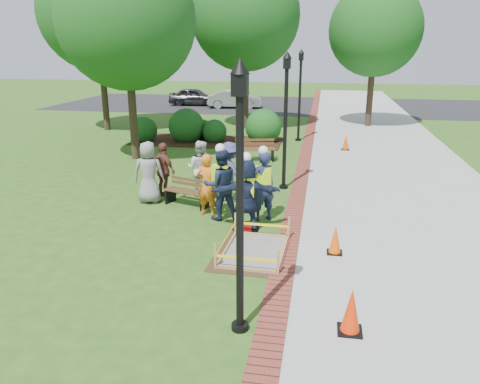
% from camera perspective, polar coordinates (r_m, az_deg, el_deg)
% --- Properties ---
extents(ground, '(100.00, 100.00, 0.00)m').
position_cam_1_polar(ground, '(10.74, -3.78, -6.86)').
color(ground, '#285116').
rests_on(ground, ground).
extents(sidewalk, '(6.00, 60.00, 0.02)m').
position_cam_1_polar(sidewalk, '(20.15, 17.31, 4.04)').
color(sidewalk, '#9E9E99').
rests_on(sidewalk, ground).
extents(brick_edging, '(0.50, 60.00, 0.03)m').
position_cam_1_polar(brick_edging, '(19.99, 8.02, 4.58)').
color(brick_edging, maroon).
rests_on(brick_edging, ground).
extents(mulch_bed, '(7.00, 3.00, 0.05)m').
position_cam_1_polar(mulch_bed, '(22.59, -3.94, 6.20)').
color(mulch_bed, '#381E0F').
rests_on(mulch_bed, ground).
extents(parking_lot, '(36.00, 12.00, 0.01)m').
position_cam_1_polar(parking_lot, '(36.83, 6.42, 10.48)').
color(parking_lot, black).
rests_on(parking_lot, ground).
extents(wet_concrete_pad, '(1.78, 2.36, 0.55)m').
position_cam_1_polar(wet_concrete_pad, '(10.42, 1.81, -6.21)').
color(wet_concrete_pad, '#47331E').
rests_on(wet_concrete_pad, ground).
extents(bench_near, '(1.47, 0.89, 0.76)m').
position_cam_1_polar(bench_near, '(13.48, -6.40, -0.68)').
color(bench_near, brown).
rests_on(bench_near, ground).
extents(bench_far, '(1.65, 0.89, 0.85)m').
position_cam_1_polar(bench_far, '(18.67, 1.87, 4.63)').
color(bench_far, brown).
rests_on(bench_far, ground).
extents(cone_front, '(0.40, 0.40, 0.78)m').
position_cam_1_polar(cone_front, '(7.85, 13.40, -14.04)').
color(cone_front, black).
rests_on(cone_front, ground).
extents(cone_back, '(0.34, 0.34, 0.67)m').
position_cam_1_polar(cone_back, '(10.53, 11.53, -5.79)').
color(cone_back, black).
rests_on(cone_back, ground).
extents(cone_far, '(0.35, 0.35, 0.70)m').
position_cam_1_polar(cone_far, '(21.10, 12.77, 5.89)').
color(cone_far, black).
rests_on(cone_far, ground).
extents(toolbox, '(0.40, 0.22, 0.20)m').
position_cam_1_polar(toolbox, '(11.60, 0.54, -4.39)').
color(toolbox, '#9A0B0C').
rests_on(toolbox, ground).
extents(lamp_near, '(0.28, 0.28, 4.26)m').
position_cam_1_polar(lamp_near, '(6.87, -0.01, 1.09)').
color(lamp_near, black).
rests_on(lamp_near, ground).
extents(lamp_mid, '(0.28, 0.28, 4.26)m').
position_cam_1_polar(lamp_mid, '(14.66, 5.59, 9.80)').
color(lamp_mid, black).
rests_on(lamp_mid, ground).
extents(lamp_far, '(0.28, 0.28, 4.26)m').
position_cam_1_polar(lamp_far, '(22.60, 7.33, 12.42)').
color(lamp_far, black).
rests_on(lamp_far, ground).
extents(tree_left, '(5.21, 5.21, 7.92)m').
position_cam_1_polar(tree_left, '(19.11, -13.68, 19.68)').
color(tree_left, '#3D2D1E').
rests_on(tree_left, ground).
extents(tree_back, '(5.70, 5.70, 8.74)m').
position_cam_1_polar(tree_back, '(26.12, 0.67, 20.67)').
color(tree_back, '#3D2D1E').
rests_on(tree_back, ground).
extents(tree_right, '(4.97, 4.97, 7.69)m').
position_cam_1_polar(tree_right, '(27.62, 16.18, 18.43)').
color(tree_right, '#3D2D1E').
rests_on(tree_right, ground).
extents(tree_far, '(5.95, 5.95, 8.98)m').
position_cam_1_polar(tree_far, '(26.47, -16.98, 20.19)').
color(tree_far, '#3D2D1E').
rests_on(tree_far, ground).
extents(shrub_a, '(1.28, 1.28, 1.28)m').
position_cam_1_polar(shrub_a, '(22.99, -11.57, 6.04)').
color(shrub_a, '#164F18').
rests_on(shrub_a, ground).
extents(shrub_b, '(1.70, 1.70, 1.70)m').
position_cam_1_polar(shrub_b, '(22.78, -6.49, 6.18)').
color(shrub_b, '#164F18').
rests_on(shrub_b, ground).
extents(shrub_c, '(1.17, 1.17, 1.17)m').
position_cam_1_polar(shrub_c, '(22.46, -3.12, 6.10)').
color(shrub_c, '#164F18').
rests_on(shrub_c, ground).
extents(shrub_d, '(1.70, 1.70, 1.70)m').
position_cam_1_polar(shrub_d, '(22.46, 2.85, 6.10)').
color(shrub_d, '#164F18').
rests_on(shrub_d, ground).
extents(shrub_e, '(1.00, 1.00, 1.00)m').
position_cam_1_polar(shrub_e, '(23.44, -4.52, 6.55)').
color(shrub_e, '#164F18').
rests_on(shrub_e, ground).
extents(casual_person_a, '(0.62, 0.45, 1.81)m').
position_cam_1_polar(casual_person_a, '(13.77, -11.07, 2.35)').
color(casual_person_a, gray).
rests_on(casual_person_a, ground).
extents(casual_person_b, '(0.62, 0.48, 1.70)m').
position_cam_1_polar(casual_person_b, '(12.50, -4.00, 0.85)').
color(casual_person_b, orange).
rests_on(casual_person_b, ground).
extents(casual_person_c, '(0.58, 0.41, 1.71)m').
position_cam_1_polar(casual_person_c, '(14.17, -4.87, 2.85)').
color(casual_person_c, silver).
rests_on(casual_person_c, ground).
extents(casual_person_d, '(0.63, 0.58, 1.66)m').
position_cam_1_polar(casual_person_d, '(14.20, -9.27, 2.62)').
color(casual_person_d, brown).
rests_on(casual_person_d, ground).
extents(casual_person_e, '(0.67, 0.64, 1.77)m').
position_cam_1_polar(casual_person_e, '(13.62, -1.24, 2.42)').
color(casual_person_e, '#3A3964').
rests_on(casual_person_e, ground).
extents(hivis_worker_a, '(0.66, 0.50, 2.00)m').
position_cam_1_polar(hivis_worker_a, '(11.36, 0.73, -0.11)').
color(hivis_worker_a, '#1D244B').
rests_on(hivis_worker_a, ground).
extents(hivis_worker_b, '(0.70, 0.65, 1.99)m').
position_cam_1_polar(hivis_worker_b, '(12.11, 2.79, 0.97)').
color(hivis_worker_b, '#1B2A48').
rests_on(hivis_worker_b, ground).
extents(hivis_worker_c, '(0.71, 0.61, 2.03)m').
position_cam_1_polar(hivis_worker_c, '(12.18, -2.39, 1.16)').
color(hivis_worker_c, '#17243D').
rests_on(hivis_worker_c, ground).
extents(parked_car_a, '(2.16, 4.49, 1.43)m').
position_cam_1_polar(parked_car_a, '(36.64, -5.53, 10.47)').
color(parked_car_a, '#28272A').
rests_on(parked_car_a, ground).
extents(parked_car_b, '(2.37, 4.49, 1.40)m').
position_cam_1_polar(parked_car_b, '(34.91, -0.65, 10.20)').
color(parked_car_b, '#A1A1A6').
rests_on(parked_car_b, ground).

